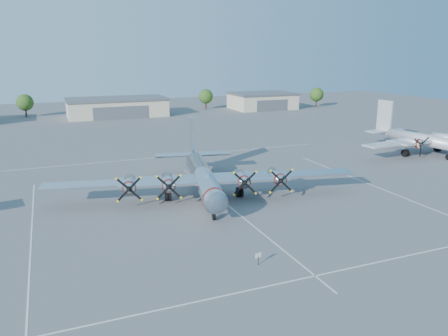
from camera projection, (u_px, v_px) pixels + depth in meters
name	position (u px, v px, depth m)	size (l,w,h in m)	color
ground	(218.00, 198.00, 55.90)	(260.00, 260.00, 0.00)	#59595B
parking_lines	(224.00, 202.00, 54.33)	(60.00, 50.08, 0.01)	silver
hangar_center	(117.00, 107.00, 128.67)	(28.60, 14.60, 5.40)	#BFB598
hangar_east	(262.00, 101.00, 146.16)	(20.60, 14.60, 5.40)	#BFB598
tree_west	(25.00, 103.00, 126.38)	(4.80, 4.80, 6.64)	#382619
tree_east	(206.00, 96.00, 144.62)	(4.80, 4.80, 6.64)	#382619
tree_far_east	(317.00, 95.00, 151.30)	(4.80, 4.80, 6.64)	#382619
main_bomber_b29	(203.00, 195.00, 57.15)	(39.04, 26.70, 8.63)	silver
twin_engine_east	(416.00, 153.00, 81.33)	(28.38, 20.40, 9.00)	silver
info_placard	(258.00, 257.00, 37.86)	(0.59, 0.15, 1.13)	black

